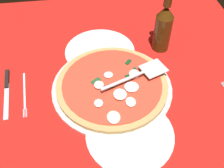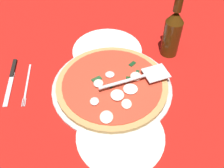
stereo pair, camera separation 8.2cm
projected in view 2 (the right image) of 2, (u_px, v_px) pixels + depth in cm
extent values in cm
cube|color=red|center=(110.00, 86.00, 84.82)|extent=(110.51, 110.51, 0.80)
cylinder|color=#B2BBBA|center=(112.00, 87.00, 83.25)|extent=(38.03, 38.03, 1.05)
cylinder|color=white|center=(120.00, 136.00, 71.38)|extent=(24.24, 24.24, 1.00)
cylinder|color=white|center=(107.00, 51.00, 95.24)|extent=(25.19, 25.19, 1.00)
cylinder|color=tan|center=(112.00, 85.00, 82.39)|extent=(35.16, 35.16, 1.26)
cylinder|color=red|center=(112.00, 83.00, 81.81)|extent=(31.38, 31.38, 0.30)
ellipsoid|color=white|center=(136.00, 76.00, 82.66)|extent=(3.89, 3.54, 1.34)
ellipsoid|color=white|center=(98.00, 83.00, 80.64)|extent=(3.35, 3.10, 1.36)
ellipsoid|color=white|center=(94.00, 101.00, 76.07)|extent=(2.99, 2.70, 1.11)
ellipsoid|color=white|center=(130.00, 89.00, 79.37)|extent=(4.32, 4.49, 0.96)
ellipsoid|color=white|center=(117.00, 95.00, 77.49)|extent=(4.39, 4.11, 1.38)
ellipsoid|color=white|center=(106.00, 117.00, 72.37)|extent=(4.42, 3.80, 1.11)
ellipsoid|color=white|center=(110.00, 74.00, 83.53)|extent=(2.86, 2.99, 0.88)
ellipsoid|color=white|center=(127.00, 104.00, 75.56)|extent=(3.65, 3.05, 0.93)
cube|color=#194118|center=(130.00, 78.00, 82.98)|extent=(0.85, 2.23, 0.30)
cube|color=#193D25|center=(110.00, 86.00, 80.60)|extent=(1.91, 2.19, 0.30)
cube|color=#224E28|center=(97.00, 79.00, 82.64)|extent=(3.15, 3.52, 0.30)
cube|color=#184325|center=(137.00, 73.00, 84.46)|extent=(2.45, 1.63, 0.30)
cube|color=#143F1E|center=(132.00, 64.00, 87.24)|extent=(2.76, 2.62, 0.30)
cube|color=silver|center=(156.00, 73.00, 82.42)|extent=(8.77, 9.39, 0.30)
cylinder|color=silver|center=(123.00, 82.00, 79.45)|extent=(6.49, 14.63, 1.00)
cube|color=silver|center=(20.00, 82.00, 85.04)|extent=(19.69, 13.82, 0.60)
cube|color=silver|center=(28.00, 81.00, 84.89)|extent=(15.10, 2.12, 0.25)
cube|color=silver|center=(22.00, 103.00, 78.82)|extent=(3.01, 0.52, 0.25)
cube|color=silver|center=(24.00, 103.00, 78.85)|extent=(3.01, 0.52, 0.25)
cube|color=silver|center=(25.00, 102.00, 78.87)|extent=(3.01, 0.52, 0.25)
cube|color=black|center=(13.00, 68.00, 88.44)|extent=(8.23, 2.02, 0.80)
cube|color=silver|center=(9.00, 89.00, 82.52)|extent=(14.33, 2.83, 0.25)
cylinder|color=#432609|center=(171.00, 39.00, 89.84)|extent=(6.01, 6.01, 13.60)
cone|color=#432609|center=(176.00, 17.00, 83.31)|extent=(6.01, 6.01, 4.00)
cylinder|color=#432609|center=(179.00, 0.00, 78.98)|extent=(2.64, 2.64, 7.67)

